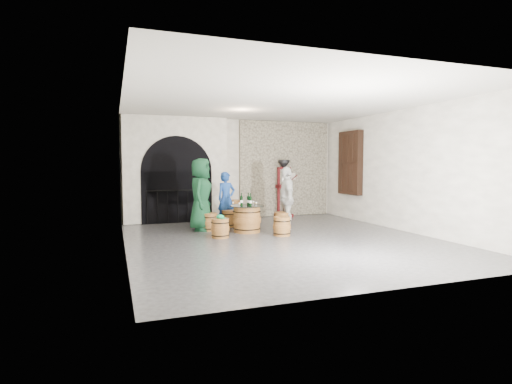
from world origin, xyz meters
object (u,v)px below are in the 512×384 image
object	(u,v)px
person_white	(286,198)
person_blue	(226,199)
barrel_stool_left	(210,222)
barrel_stool_near_left	(220,228)
corking_press	(284,184)
wine_bottle_right	(248,200)
barrel_stool_right	(282,221)
wine_bottle_center	(250,201)
wine_bottle_left	(241,200)
barrel_stool_far	(229,219)
barrel_stool_near_right	(282,226)
person_green	(201,194)
side_barrel	(233,210)
barrel_table	(247,219)

from	to	relation	value
person_white	person_blue	bearing A→B (deg)	-117.96
barrel_stool_left	barrel_stool_near_left	world-z (taller)	same
corking_press	wine_bottle_right	bearing A→B (deg)	-137.86
barrel_stool_right	person_white	bearing A→B (deg)	3.78
wine_bottle_right	corking_press	xyz separation A→B (m)	(2.04, 2.36, 0.28)
barrel_stool_right	wine_bottle_center	world-z (taller)	wine_bottle_center
wine_bottle_left	person_blue	bearing A→B (deg)	94.89
wine_bottle_right	corking_press	size ratio (longest dim) A/B	0.17
barrel_stool_far	person_white	distance (m)	1.74
person_blue	wine_bottle_center	size ratio (longest dim) A/B	4.74
barrel_stool_near_right	person_blue	world-z (taller)	person_blue
person_blue	corking_press	bearing A→B (deg)	13.32
person_green	person_blue	world-z (taller)	person_green
barrel_stool_far	person_blue	size ratio (longest dim) A/B	0.30
barrel_stool_near_right	side_barrel	size ratio (longest dim) A/B	0.73
barrel_stool_right	side_barrel	bearing A→B (deg)	109.17
barrel_table	barrel_stool_near_right	xyz separation A→B (m)	(0.65, -0.79, -0.11)
barrel_stool_near_right	person_white	size ratio (longest dim) A/B	0.28
barrel_stool_near_left	side_barrel	size ratio (longest dim) A/B	0.73
person_green	wine_bottle_center	xyz separation A→B (m)	(1.13, -0.76, -0.14)
barrel_stool_far	barrel_stool_right	distance (m)	1.53
wine_bottle_left	corking_press	world-z (taller)	corking_press
barrel_stool_left	person_blue	xyz separation A→B (m)	(0.64, 0.65, 0.54)
barrel_stool_far	person_blue	world-z (taller)	person_blue
person_green	corking_press	world-z (taller)	person_green
barrel_stool_near_right	barrel_stool_near_left	xyz separation A→B (m)	(-1.51, 0.23, 0.00)
barrel_stool_near_left	wine_bottle_left	xyz separation A→B (m)	(0.73, 0.62, 0.59)
wine_bottle_right	corking_press	distance (m)	3.14
barrel_stool_near_right	corking_press	world-z (taller)	corking_press
wine_bottle_center	barrel_table	bearing A→B (deg)	123.11
barrel_stool_near_left	side_barrel	world-z (taller)	side_barrel
side_barrel	wine_bottle_left	bearing A→B (deg)	-100.61
person_blue	side_barrel	xyz separation A→B (m)	(0.50, 1.02, -0.45)
barrel_stool_near_left	wine_bottle_right	xyz separation A→B (m)	(0.92, 0.62, 0.59)
barrel_stool_near_left	person_green	world-z (taller)	person_green
barrel_stool_near_left	barrel_table	bearing A→B (deg)	32.89
barrel_table	barrel_stool_near_left	bearing A→B (deg)	-147.11
person_green	person_white	world-z (taller)	person_green
barrel_stool_near_left	wine_bottle_left	size ratio (longest dim) A/B	1.44
barrel_stool_near_left	person_green	distance (m)	1.44
barrel_stool_right	person_blue	xyz separation A→B (m)	(-1.24, 1.12, 0.54)
barrel_stool_left	barrel_stool_far	distance (m)	0.82
barrel_stool_left	side_barrel	xyz separation A→B (m)	(1.14, 1.66, 0.09)
barrel_stool_right	side_barrel	size ratio (longest dim) A/B	0.73
wine_bottle_right	side_barrel	size ratio (longest dim) A/B	0.51
barrel_stool_far	corking_press	bearing A→B (deg)	31.81
side_barrel	corking_press	bearing A→B (deg)	6.85
barrel_table	barrel_stool_near_right	distance (m)	1.03
corking_press	wine_bottle_center	bearing A→B (deg)	-135.98
person_blue	corking_press	world-z (taller)	corking_press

